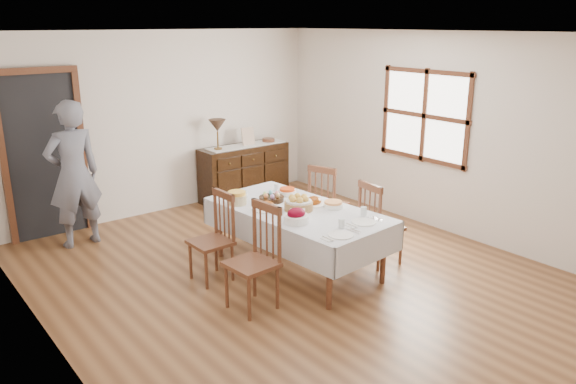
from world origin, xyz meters
TOP-DOWN VIEW (x-y plane):
  - ground at (0.00, 0.00)m, footprint 6.00×6.00m
  - room_shell at (-0.15, 0.42)m, footprint 5.02×6.02m
  - dining_table at (0.15, 0.13)m, footprint 1.23×2.18m
  - chair_left_near at (-0.72, -0.31)m, footprint 0.47×0.47m
  - chair_left_far at (-0.70, 0.49)m, footprint 0.41×0.41m
  - chair_right_near at (0.97, -0.33)m, footprint 0.46×0.46m
  - chair_right_far at (1.03, 0.61)m, footprint 0.53×0.53m
  - sideboard at (1.18, 2.72)m, footprint 1.43×0.52m
  - person at (-1.53, 2.40)m, footprint 0.63×0.43m
  - bread_basket at (0.14, 0.09)m, footprint 0.32×0.32m
  - egg_basket at (0.09, 0.53)m, footprint 0.29×0.29m
  - ham_platter_a at (-0.13, 0.32)m, footprint 0.33×0.33m
  - ham_platter_b at (0.40, 0.14)m, footprint 0.30×0.30m
  - beet_bowl at (-0.14, -0.21)m, footprint 0.26×0.26m
  - carrot_bowl at (0.39, 0.61)m, footprint 0.23×0.23m
  - pineapple_bowl at (-0.28, 0.68)m, footprint 0.22×0.22m
  - casserole_dish at (0.49, -0.09)m, footprint 0.22×0.22m
  - butter_dish at (0.03, -0.03)m, footprint 0.15×0.10m
  - setting_left at (0.02, -0.71)m, footprint 0.43×0.31m
  - setting_right at (0.45, -0.59)m, footprint 0.43×0.31m
  - glass_far_a at (-0.08, 0.83)m, footprint 0.07×0.07m
  - glass_far_b at (0.39, 0.82)m, footprint 0.06×0.06m
  - runner at (1.23, 2.71)m, footprint 1.30×0.35m
  - table_lamp at (0.72, 2.72)m, footprint 0.26×0.26m
  - picture_frame at (1.26, 2.70)m, footprint 0.22×0.08m
  - deco_bowl at (1.65, 2.70)m, footprint 0.20×0.20m

SIDE VIEW (x-z plane):
  - ground at x=0.00m, z-range 0.00..0.00m
  - sideboard at x=1.18m, z-range 0.00..0.86m
  - chair_left_far at x=-0.70m, z-range 0.01..0.98m
  - chair_right_near at x=0.97m, z-range 0.01..0.99m
  - chair_right_far at x=1.03m, z-range 0.01..1.00m
  - chair_left_near at x=-0.72m, z-range 0.01..1.05m
  - dining_table at x=0.15m, z-range 0.27..0.99m
  - setting_left at x=0.02m, z-range 0.69..0.79m
  - setting_right at x=0.45m, z-range 0.69..0.79m
  - ham_platter_a at x=-0.13m, z-range 0.69..0.81m
  - ham_platter_b at x=0.40m, z-range 0.69..0.81m
  - egg_basket at x=0.09m, z-range 0.70..0.81m
  - butter_dish at x=0.03m, z-range 0.72..0.79m
  - casserole_dish at x=0.49m, z-range 0.72..0.79m
  - carrot_bowl at x=0.39m, z-range 0.72..0.80m
  - glass_far_b at x=0.39m, z-range 0.72..0.81m
  - glass_far_a at x=-0.08m, z-range 0.72..0.82m
  - beet_bowl at x=-0.14m, z-range 0.71..0.87m
  - bread_basket at x=0.14m, z-range 0.71..0.88m
  - pineapple_bowl at x=-0.28m, z-range 0.72..0.87m
  - runner at x=1.23m, z-range 0.86..0.87m
  - deco_bowl at x=1.65m, z-range 0.86..0.92m
  - person at x=-1.53m, z-range 0.00..1.95m
  - picture_frame at x=1.26m, z-range 0.86..1.13m
  - table_lamp at x=0.72m, z-range 0.98..1.44m
  - room_shell at x=-0.15m, z-range 0.32..2.97m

